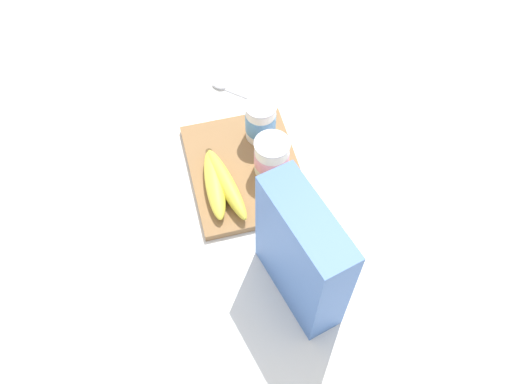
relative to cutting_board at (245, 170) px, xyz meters
name	(u,v)px	position (x,y,z in m)	size (l,w,h in m)	color
ground_plane	(245,172)	(0.00, 0.00, -0.01)	(2.40, 2.40, 0.00)	silver
cutting_board	(245,170)	(0.00, 0.00, 0.00)	(0.29, 0.23, 0.02)	olive
cereal_box	(302,255)	(0.28, 0.03, 0.12)	(0.20, 0.07, 0.26)	#4770B7
yogurt_cup_front	(261,121)	(-0.08, 0.05, 0.06)	(0.07, 0.07, 0.10)	white
yogurt_cup_back	(272,157)	(0.02, 0.05, 0.05)	(0.07, 0.07, 0.09)	white
banana_bunch	(221,184)	(0.04, -0.06, 0.03)	(0.20, 0.08, 0.04)	yellow
spoon	(228,89)	(-0.24, 0.02, 0.00)	(0.10, 0.11, 0.01)	silver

